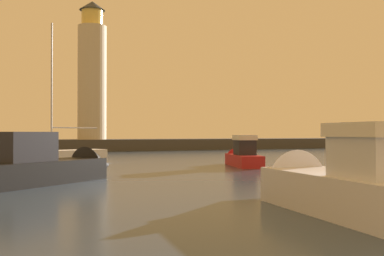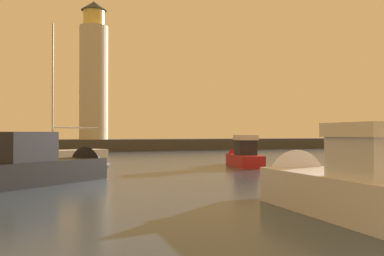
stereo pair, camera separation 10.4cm
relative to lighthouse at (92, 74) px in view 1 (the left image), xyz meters
The scene contains 7 objects.
ground_plane 29.33m from the lighthouse, 98.47° to the right, with size 220.00×220.00×0.00m, color #2D3D51.
breakwater 9.89m from the lighthouse, behind, with size 82.17×5.74×1.43m, color #423F3D.
lighthouse is the anchor object (origin of this frame).
motorboat_1 32.02m from the lighthouse, 80.63° to the right, with size 2.78×5.91×2.40m.
motorboat_4 38.07m from the lighthouse, 101.93° to the right, with size 7.23×6.31×2.71m.
motorboat_5 47.87m from the lighthouse, 91.30° to the right, with size 2.79×8.25×2.95m.
sailboat_moored 27.83m from the lighthouse, 104.23° to the right, with size 6.72×4.20×9.71m.
Camera 1 is at (-5.65, -2.95, 2.22)m, focal length 42.34 mm.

